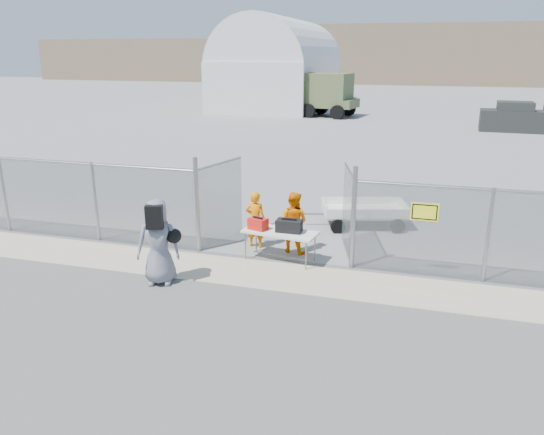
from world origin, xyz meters
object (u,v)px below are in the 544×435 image
(visitor, at_px, (158,242))
(folding_table, at_px, (280,246))
(security_worker_left, at_px, (255,220))
(security_worker_right, at_px, (293,222))
(utility_trailer, at_px, (364,214))

(visitor, bearing_deg, folding_table, 25.16)
(security_worker_left, height_order, security_worker_right, security_worker_right)
(security_worker_right, xyz_separation_m, utility_trailer, (1.53, 2.67, -0.43))
(security_worker_left, relative_size, utility_trailer, 0.49)
(folding_table, height_order, utility_trailer, folding_table)
(folding_table, distance_m, security_worker_right, 0.82)
(security_worker_left, xyz_separation_m, utility_trailer, (2.57, 2.60, -0.38))
(folding_table, xyz_separation_m, visitor, (-2.26, -2.03, 0.59))
(security_worker_left, relative_size, security_worker_right, 0.94)
(folding_table, bearing_deg, security_worker_right, 84.59)
(folding_table, xyz_separation_m, security_worker_right, (0.17, 0.68, 0.42))
(folding_table, xyz_separation_m, utility_trailer, (1.69, 3.35, -0.01))
(folding_table, distance_m, security_worker_left, 1.22)
(security_worker_right, height_order, visitor, visitor)
(folding_table, distance_m, utility_trailer, 3.76)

